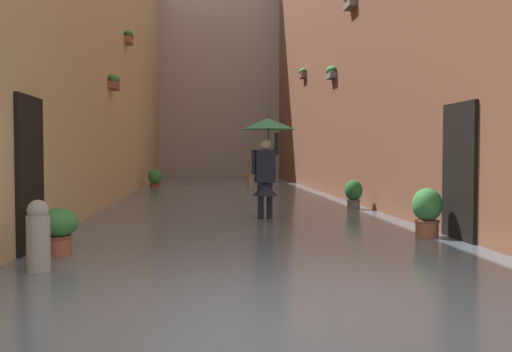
{
  "coord_description": "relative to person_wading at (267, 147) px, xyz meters",
  "views": [
    {
      "loc": [
        0.75,
        4.99,
        1.46
      ],
      "look_at": [
        -0.17,
        -5.61,
        1.02
      ],
      "focal_mm": 41.21,
      "sensor_mm": 36.0,
      "label": 1
    }
  ],
  "objects": [
    {
      "name": "building_facade_far",
      "position": [
        0.46,
        -19.68,
        4.14
      ],
      "size": [
        9.79,
        1.8,
        11.39
      ],
      "primitive_type": "cube",
      "color": "#A89989",
      "rests_on": "ground_plane"
    },
    {
      "name": "person_wading",
      "position": [
        0.0,
        0.0,
        0.0
      ],
      "size": [
        1.07,
        1.07,
        2.19
      ],
      "color": "#4C4233",
      "rests_on": "ground_plane"
    },
    {
      "name": "building_facade_right",
      "position": [
        4.46,
        -6.14,
        3.22
      ],
      "size": [
        2.04,
        29.28,
        9.56
      ],
      "color": "tan",
      "rests_on": "ground_plane"
    },
    {
      "name": "potted_plant_far_right",
      "position": [
        3.05,
        -10.46,
        -1.1
      ],
      "size": [
        0.5,
        0.5,
        0.83
      ],
      "color": "brown",
      "rests_on": "ground_plane"
    },
    {
      "name": "potted_plant_mid_left",
      "position": [
        -2.23,
        2.66,
        -1.06
      ],
      "size": [
        0.46,
        0.46,
        0.89
      ],
      "color": "#9E563D",
      "rests_on": "ground_plane"
    },
    {
      "name": "ground_plane",
      "position": [
        0.46,
        -6.14,
        -1.56
      ],
      "size": [
        63.21,
        63.21,
        0.0
      ],
      "primitive_type": "plane",
      "color": "slate"
    },
    {
      "name": "mooring_bollard",
      "position": [
        3.05,
        4.86,
        -1.09
      ],
      "size": [
        0.26,
        0.26,
        0.93
      ],
      "color": "gray",
      "rests_on": "ground_plane"
    },
    {
      "name": "flood_water",
      "position": [
        0.46,
        -6.14,
        -1.49
      ],
      "size": [
        6.99,
        31.28,
        0.14
      ],
      "primitive_type": "cube",
      "color": "slate",
      "rests_on": "ground_plane"
    },
    {
      "name": "potted_plant_near_left",
      "position": [
        -2.21,
        -1.79,
        -1.1
      ],
      "size": [
        0.41,
        0.41,
        0.8
      ],
      "color": "#66605B",
      "rests_on": "ground_plane"
    },
    {
      "name": "potted_plant_near_right",
      "position": [
        3.08,
        3.83,
        -1.11
      ],
      "size": [
        0.49,
        0.49,
        0.74
      ],
      "color": "#9E563D",
      "rests_on": "ground_plane"
    }
  ]
}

